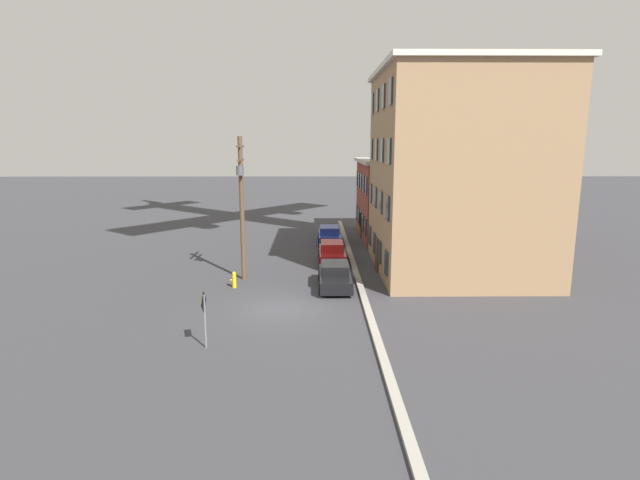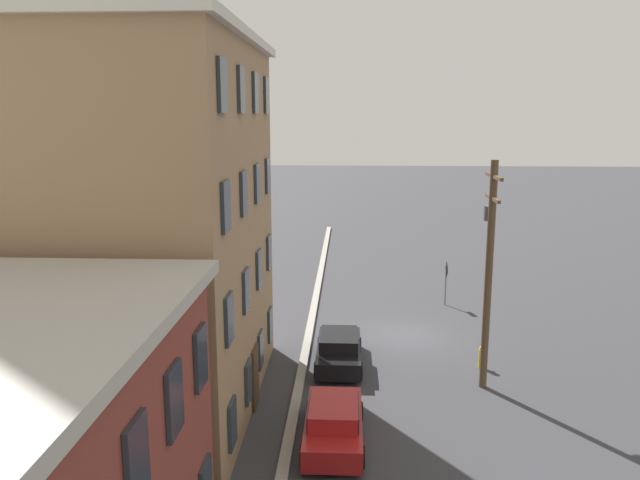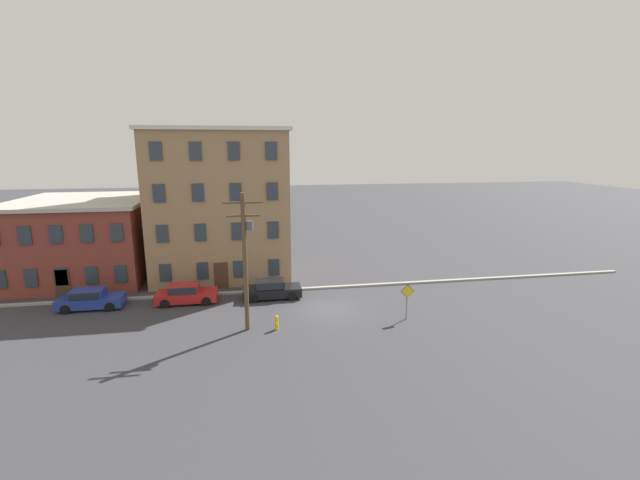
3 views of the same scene
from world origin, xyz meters
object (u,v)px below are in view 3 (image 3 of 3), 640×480
object	(u,v)px
car_blue	(90,298)
caution_sign	(407,296)
car_black	(271,289)
utility_pole	(246,255)
fire_hydrant	(277,322)
car_red	(186,293)

from	to	relation	value
car_blue	caution_sign	distance (m)	22.43
car_black	caution_sign	bearing A→B (deg)	-33.22
car_black	utility_pole	size ratio (longest dim) A/B	0.50
car_black	fire_hydrant	world-z (taller)	car_black
car_red	car_black	bearing A→B (deg)	-0.46
car_blue	car_black	size ratio (longest dim) A/B	1.00
car_blue	fire_hydrant	size ratio (longest dim) A/B	4.58
car_blue	utility_pole	distance (m)	13.16
car_red	car_blue	bearing A→B (deg)	179.96
car_red	caution_sign	bearing A→B (deg)	-20.97
car_blue	fire_hydrant	xyz separation A→B (m)	(12.92, -5.96, -0.27)
caution_sign	fire_hydrant	xyz separation A→B (m)	(-8.74, -0.19, -1.15)
car_blue	car_red	bearing A→B (deg)	-0.04
car_blue	car_black	xyz separation A→B (m)	(12.93, -0.06, 0.00)
car_red	fire_hydrant	bearing A→B (deg)	-43.39
car_blue	caution_sign	bearing A→B (deg)	-14.92
car_black	caution_sign	distance (m)	10.47
car_blue	fire_hydrant	distance (m)	14.23
car_black	caution_sign	world-z (taller)	caution_sign
car_black	caution_sign	xyz separation A→B (m)	(8.72, -5.71, 0.88)
caution_sign	fire_hydrant	distance (m)	8.82
caution_sign	utility_pole	xyz separation A→B (m)	(-10.52, 0.12, 3.28)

